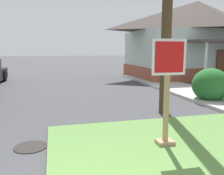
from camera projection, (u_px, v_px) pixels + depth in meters
grass_corner_patch at (192, 156)px, 4.63m from camera, size 5.43×4.75×0.08m
sidewalk_strip at (214, 99)px, 9.90m from camera, size 2.20×18.09×0.12m
stop_sign at (167, 95)px, 4.92m from camera, size 0.72×0.29×2.20m
manhole_cover at (31, 147)px, 5.12m from camera, size 0.70×0.70×0.02m
street_bench at (223, 87)px, 9.51m from camera, size 0.41×1.60×0.85m
corner_house at (196, 39)px, 17.93m from camera, size 9.95×7.70×5.59m
shrub_near_porch at (216, 79)px, 13.44m from camera, size 1.23×1.23×0.90m
shrub_by_curb at (210, 85)px, 9.55m from camera, size 1.44×1.44×1.34m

